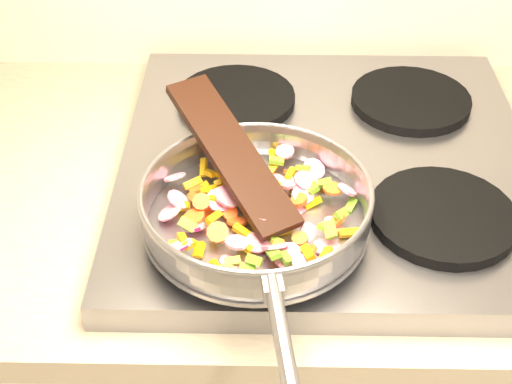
{
  "coord_description": "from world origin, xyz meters",
  "views": [
    {
      "loc": [
        -0.79,
        0.83,
        1.56
      ],
      "look_at": [
        -0.8,
        1.5,
        1.01
      ],
      "focal_mm": 50.0,
      "sensor_mm": 36.0,
      "label": 1
    }
  ],
  "objects": [
    {
      "name": "grate_fr",
      "position": [
        -0.56,
        1.52,
        0.95
      ],
      "size": [
        0.19,
        0.19,
        0.02
      ],
      "primitive_type": "cylinder",
      "color": "black",
      "rests_on": "cooktop"
    },
    {
      "name": "saute_pan",
      "position": [
        -0.8,
        1.5,
        0.99
      ],
      "size": [
        0.33,
        0.49,
        0.06
      ],
      "rotation": [
        0.0,
        0.0,
        0.13
      ],
      "color": "#9E9EA5",
      "rests_on": "grate_fl"
    },
    {
      "name": "vegetable_heap",
      "position": [
        -0.8,
        1.5,
        0.97
      ],
      "size": [
        0.26,
        0.27,
        0.05
      ],
      "color": "#65A224",
      "rests_on": "saute_pan"
    },
    {
      "name": "grate_fl",
      "position": [
        -0.84,
        1.52,
        0.95
      ],
      "size": [
        0.19,
        0.19,
        0.02
      ],
      "primitive_type": "cylinder",
      "color": "black",
      "rests_on": "cooktop"
    },
    {
      "name": "cooktop",
      "position": [
        -0.7,
        1.67,
        0.92
      ],
      "size": [
        0.6,
        0.6,
        0.04
      ],
      "primitive_type": "cube",
      "color": "#939399",
      "rests_on": "counter_top"
    },
    {
      "name": "grate_br",
      "position": [
        -0.56,
        1.81,
        0.95
      ],
      "size": [
        0.19,
        0.19,
        0.02
      ],
      "primitive_type": "cylinder",
      "color": "black",
      "rests_on": "cooktop"
    },
    {
      "name": "grate_bl",
      "position": [
        -0.84,
        1.81,
        0.95
      ],
      "size": [
        0.19,
        0.19,
        0.02
      ],
      "primitive_type": "cylinder",
      "color": "black",
      "rests_on": "cooktop"
    },
    {
      "name": "wooden_spatula",
      "position": [
        -0.83,
        1.56,
        1.02
      ],
      "size": [
        0.18,
        0.25,
        0.09
      ],
      "primitive_type": "cube",
      "rotation": [
        0.0,
        -0.3,
        2.13
      ],
      "color": "black",
      "rests_on": "saute_pan"
    }
  ]
}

